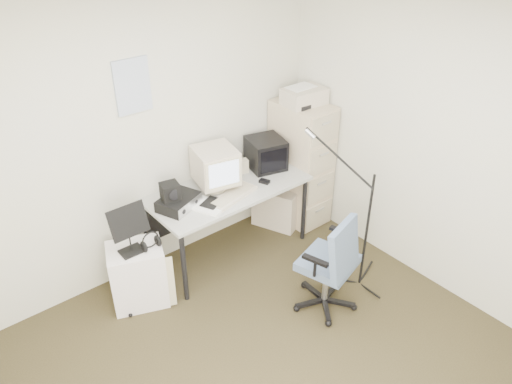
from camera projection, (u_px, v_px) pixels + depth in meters
floor at (280, 380)px, 3.66m from camera, size 3.60×3.60×0.01m
ceiling at (293, 31)px, 2.35m from camera, size 3.60×3.60×0.01m
wall_back at (142, 143)px, 4.19m from camera, size 3.60×0.02×2.50m
wall_right at (452, 156)px, 3.98m from camera, size 0.02×3.60×2.50m
wall_calendar at (132, 86)px, 3.91m from camera, size 0.30×0.02×0.44m
filing_cabinet at (300, 163)px, 5.15m from camera, size 0.40×0.60×1.30m
printer at (304, 96)px, 4.77m from camera, size 0.42×0.31×0.15m
desk at (229, 220)px, 4.76m from camera, size 1.50×0.70×0.73m
crt_monitor at (215, 169)px, 4.48m from camera, size 0.43×0.44×0.39m
crt_tv at (266, 153)px, 4.84m from camera, size 0.40×0.42×0.30m
desk_speaker at (244, 166)px, 4.79m from camera, size 0.09×0.09×0.13m
keyboard at (233, 196)px, 4.43m from camera, size 0.52×0.29×0.03m
mouse at (264, 181)px, 4.64m from camera, size 0.09×0.11×0.03m
radio_receiver at (179, 202)px, 4.27m from camera, size 0.42×0.36×0.10m
radio_speaker at (170, 191)px, 4.19m from camera, size 0.17×0.16×0.15m
papers at (208, 206)px, 4.30m from camera, size 0.33×0.37×0.02m
pc_tower at (275, 208)px, 5.22m from camera, size 0.37×0.51×0.43m
office_chair at (328, 261)px, 4.07m from camera, size 0.68×0.68×0.95m
side_cart at (138, 275)px, 4.22m from camera, size 0.55×0.50×0.56m
music_stand at (128, 229)px, 3.93m from camera, size 0.35×0.27×0.45m
headphones at (151, 243)px, 4.06m from camera, size 0.22×0.22×0.03m
mic_stand at (369, 215)px, 4.17m from camera, size 0.03×0.03×1.48m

